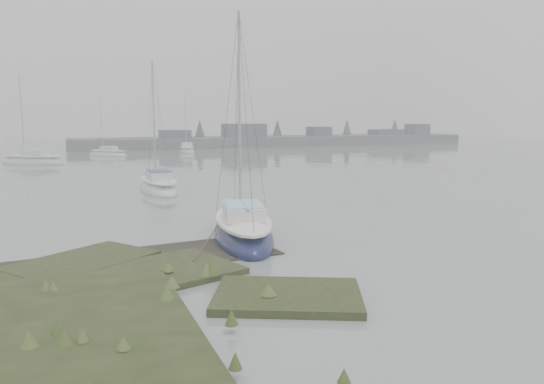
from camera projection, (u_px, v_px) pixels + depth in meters
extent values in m
plane|color=slate|center=(125.00, 174.00, 40.67)|extent=(160.00, 160.00, 0.00)
cube|color=#4C4F51|center=(280.00, 142.00, 79.49)|extent=(60.00, 8.00, 1.60)
cube|color=#424247|center=(175.00, 138.00, 72.65)|extent=(4.00, 3.00, 2.20)
cube|color=#424247|center=(244.00, 134.00, 76.22)|extent=(6.00, 3.00, 3.00)
cube|color=#424247|center=(319.00, 135.00, 80.61)|extent=(3.00, 3.00, 2.50)
cube|color=#424247|center=(386.00, 135.00, 85.00)|extent=(5.00, 3.00, 2.00)
cube|color=#424247|center=(417.00, 133.00, 87.12)|extent=(3.00, 3.00, 2.80)
cone|color=#384238|center=(200.00, 131.00, 75.83)|extent=(2.00, 2.00, 3.50)
cone|color=#384238|center=(277.00, 131.00, 80.18)|extent=(2.00, 2.00, 3.50)
cone|color=#384238|center=(347.00, 130.00, 84.54)|extent=(2.00, 2.00, 3.50)
cone|color=#384238|center=(395.00, 129.00, 87.81)|extent=(2.00, 2.00, 3.50)
ellipsoid|color=#101537|center=(243.00, 236.00, 19.03)|extent=(3.25, 6.47, 1.50)
ellipsoid|color=silver|center=(243.00, 220.00, 18.94)|extent=(2.69, 5.61, 0.42)
cube|color=silver|center=(244.00, 211.00, 18.63)|extent=(1.73, 2.35, 0.44)
cube|color=#90C4E2|center=(244.00, 204.00, 18.60)|extent=(1.61, 2.16, 0.07)
cylinder|color=#939399|center=(239.00, 112.00, 19.17)|extent=(0.10, 0.10, 7.07)
cylinder|color=#939399|center=(244.00, 205.00, 18.42)|extent=(0.58, 2.44, 0.08)
ellipsoid|color=silver|center=(159.00, 190.00, 31.11)|extent=(2.11, 5.85, 1.40)
ellipsoid|color=silver|center=(158.00, 180.00, 31.03)|extent=(1.71, 5.09, 0.40)
cube|color=silver|center=(159.00, 175.00, 30.76)|extent=(1.31, 2.03, 0.41)
cube|color=navy|center=(159.00, 171.00, 30.72)|extent=(1.22, 1.86, 0.07)
cylinder|color=#939399|center=(154.00, 118.00, 31.20)|extent=(0.09, 0.09, 6.61)
cylinder|color=#939399|center=(159.00, 171.00, 30.57)|extent=(0.16, 2.31, 0.07)
ellipsoid|color=#B0B6BB|center=(33.00, 163.00, 48.93)|extent=(6.40, 5.11, 1.52)
ellipsoid|color=silver|center=(32.00, 156.00, 48.84)|extent=(5.50, 4.33, 0.43)
cube|color=silver|center=(35.00, 152.00, 48.73)|extent=(2.54, 2.29, 0.45)
cube|color=#B0B2BB|center=(34.00, 149.00, 48.70)|extent=(2.34, 2.12, 0.07)
cylinder|color=#939399|center=(22.00, 114.00, 48.44)|extent=(0.10, 0.10, 7.17)
cylinder|color=#939399|center=(36.00, 150.00, 48.66)|extent=(2.16, 1.42, 0.08)
ellipsoid|color=#ACB1B7|center=(187.00, 151.00, 64.93)|extent=(2.42, 5.58, 1.31)
ellipsoid|color=white|center=(187.00, 147.00, 64.86)|extent=(1.99, 4.84, 0.37)
cube|color=white|center=(187.00, 145.00, 64.59)|extent=(1.38, 1.98, 0.39)
cube|color=silver|center=(187.00, 143.00, 64.56)|extent=(1.28, 1.82, 0.06)
cylinder|color=#939399|center=(186.00, 119.00, 65.04)|extent=(0.08, 0.08, 6.17)
cylinder|color=#939399|center=(187.00, 143.00, 64.41)|extent=(0.33, 2.15, 0.07)
ellipsoid|color=silver|center=(108.00, 155.00, 58.91)|extent=(4.72, 4.58, 1.20)
ellipsoid|color=silver|center=(107.00, 151.00, 58.84)|extent=(4.04, 3.90, 0.34)
cube|color=silver|center=(109.00, 148.00, 58.72)|extent=(1.96, 1.94, 0.35)
cube|color=silver|center=(109.00, 146.00, 58.69)|extent=(1.81, 1.79, 0.06)
cylinder|color=#939399|center=(102.00, 123.00, 58.63)|extent=(0.08, 0.08, 5.66)
cylinder|color=#939399|center=(110.00, 146.00, 58.64)|extent=(1.49, 1.40, 0.06)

